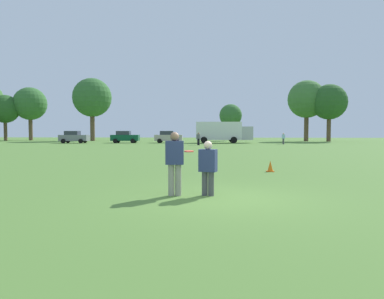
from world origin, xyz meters
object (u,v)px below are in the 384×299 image
(player_defender, at_px, (208,165))
(frisbee, at_px, (189,151))
(parked_car_near_left, at_px, (74,137))
(parked_car_center, at_px, (168,137))
(parked_car_mid_left, at_px, (125,137))
(box_truck, at_px, (223,131))
(bystander_field_marshal, at_px, (198,138))
(traffic_cone, at_px, (270,166))
(player_thrower, at_px, (175,160))
(bystander_sideline_watcher, at_px, (283,138))

(player_defender, relative_size, frisbee, 5.53)
(parked_car_near_left, bearing_deg, parked_car_center, 9.04)
(frisbee, xyz_separation_m, parked_car_mid_left, (-13.49, 44.05, -0.28))
(parked_car_near_left, bearing_deg, parked_car_mid_left, 10.93)
(box_truck, bearing_deg, parked_car_mid_left, -176.34)
(parked_car_center, bearing_deg, frisbee, -81.18)
(frisbee, distance_m, parked_car_mid_left, 46.06)
(frisbee, distance_m, bystander_field_marshal, 35.89)
(parked_car_center, distance_m, bystander_field_marshal, 10.37)
(traffic_cone, bearing_deg, frisbee, -117.29)
(bystander_field_marshal, bearing_deg, box_truck, 71.06)
(player_defender, distance_m, box_truck, 45.17)
(player_thrower, xyz_separation_m, player_defender, (0.91, 0.08, -0.15))
(bystander_field_marshal, bearing_deg, player_defender, -86.31)
(player_thrower, relative_size, bystander_field_marshal, 1.09)
(traffic_cone, xyz_separation_m, bystander_sideline_watcher, (6.44, 33.71, 0.64))
(frisbee, height_order, traffic_cone, frisbee)
(box_truck, xyz_separation_m, bystander_field_marshal, (-3.14, -9.15, -0.85))
(bystander_field_marshal, bearing_deg, parked_car_near_left, 160.48)
(player_defender, relative_size, traffic_cone, 3.12)
(traffic_cone, distance_m, bystander_field_marshal, 30.29)
(player_thrower, relative_size, box_truck, 0.20)
(traffic_cone, height_order, parked_car_mid_left, parked_car_mid_left)
(player_thrower, bearing_deg, bystander_sideline_watcher, 76.09)
(parked_car_mid_left, bearing_deg, parked_car_near_left, -169.07)
(frisbee, xyz_separation_m, bystander_field_marshal, (-1.79, 35.84, -0.30))
(parked_car_center, bearing_deg, parked_car_near_left, -170.96)
(player_thrower, bearing_deg, frisbee, 32.57)
(parked_car_near_left, bearing_deg, player_thrower, -64.41)
(traffic_cone, height_order, parked_car_center, parked_car_center)
(player_defender, distance_m, parked_car_near_left, 47.84)
(box_truck, bearing_deg, frisbee, -91.72)
(traffic_cone, bearing_deg, parked_car_mid_left, 113.49)
(parked_car_center, xyz_separation_m, bystander_field_marshal, (5.17, -8.99, -0.02))
(bystander_field_marshal, bearing_deg, traffic_cone, -80.77)
(parked_car_center, bearing_deg, traffic_cone, -75.54)
(player_thrower, distance_m, bystander_field_marshal, 36.11)
(player_thrower, distance_m, bystander_sideline_watcher, 41.10)
(player_defender, xyz_separation_m, box_truck, (0.82, 45.16, 0.92))
(frisbee, distance_m, parked_car_center, 45.37)
(traffic_cone, distance_m, bystander_sideline_watcher, 34.32)
(player_thrower, bearing_deg, bystander_field_marshal, 92.25)
(traffic_cone, relative_size, parked_car_near_left, 0.11)
(frisbee, distance_m, traffic_cone, 6.77)
(parked_car_mid_left, bearing_deg, bystander_sideline_watcher, -10.80)
(parked_car_mid_left, distance_m, bystander_field_marshal, 14.29)
(player_thrower, height_order, box_truck, box_truck)
(frisbee, relative_size, parked_car_mid_left, 0.06)
(player_thrower, xyz_separation_m, bystander_sideline_watcher, (9.88, 39.90, -0.11))
(bystander_sideline_watcher, bearing_deg, parked_car_center, 162.56)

